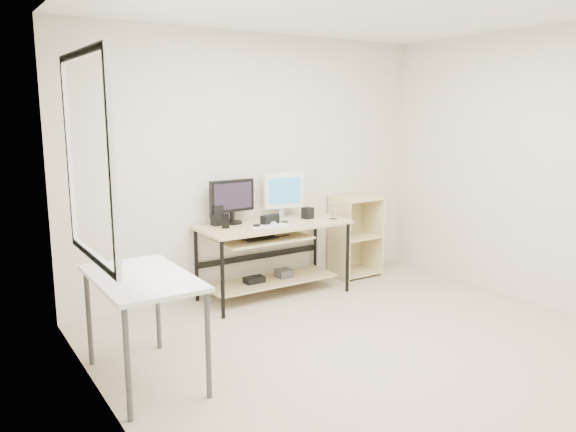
# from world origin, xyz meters

# --- Properties ---
(room) EXTENTS (4.01, 4.01, 2.62)m
(room) POSITION_xyz_m (-0.14, 0.04, 1.32)
(room) COLOR #BBA990
(room) RESTS_ON ground
(desk) EXTENTS (1.50, 0.65, 0.75)m
(desk) POSITION_xyz_m (-0.03, 1.66, 0.54)
(desk) COLOR tan
(desk) RESTS_ON ground
(side_table) EXTENTS (0.60, 1.00, 0.75)m
(side_table) POSITION_xyz_m (-1.68, 0.60, 0.67)
(side_table) COLOR silver
(side_table) RESTS_ON ground
(shelf_unit) EXTENTS (0.50, 0.40, 0.90)m
(shelf_unit) POSITION_xyz_m (1.15, 1.82, 0.45)
(shelf_unit) COLOR #DAC888
(shelf_unit) RESTS_ON ground
(black_monitor) EXTENTS (0.47, 0.20, 0.43)m
(black_monitor) POSITION_xyz_m (-0.35, 1.86, 1.00)
(black_monitor) COLOR black
(black_monitor) RESTS_ON desk
(white_imac) EXTENTS (0.44, 0.14, 0.47)m
(white_imac) POSITION_xyz_m (0.25, 1.86, 1.02)
(white_imac) COLOR silver
(white_imac) RESTS_ON desk
(keyboard) EXTENTS (0.39, 0.17, 0.01)m
(keyboard) POSITION_xyz_m (-0.12, 1.53, 0.76)
(keyboard) COLOR silver
(keyboard) RESTS_ON desk
(mouse) EXTENTS (0.08, 0.12, 0.04)m
(mouse) POSITION_xyz_m (-0.05, 1.59, 0.77)
(mouse) COLOR #B9B9BF
(mouse) RESTS_ON desk
(center_speaker) EXTENTS (0.20, 0.12, 0.09)m
(center_speaker) POSITION_xyz_m (-0.07, 1.62, 0.80)
(center_speaker) COLOR black
(center_speaker) RESTS_ON desk
(speaker_left) EXTENTS (0.11, 0.11, 0.20)m
(speaker_left) POSITION_xyz_m (-0.52, 1.86, 0.85)
(speaker_left) COLOR black
(speaker_left) RESTS_ON desk
(speaker_right) EXTENTS (0.11, 0.11, 0.12)m
(speaker_right) POSITION_xyz_m (0.42, 1.67, 0.81)
(speaker_right) COLOR black
(speaker_right) RESTS_ON desk
(audio_controller) EXTENTS (0.08, 0.07, 0.14)m
(audio_controller) POSITION_xyz_m (-0.51, 1.69, 0.82)
(audio_controller) COLOR black
(audio_controller) RESTS_ON desk
(volume_puck) EXTENTS (0.09, 0.09, 0.03)m
(volume_puck) POSITION_xyz_m (-0.24, 1.57, 0.76)
(volume_puck) COLOR black
(volume_puck) RESTS_ON desk
(smartphone) EXTENTS (0.10, 0.12, 0.01)m
(smartphone) POSITION_xyz_m (0.10, 1.62, 0.75)
(smartphone) COLOR black
(smartphone) RESTS_ON desk
(coaster) EXTENTS (0.11, 0.11, 0.01)m
(coaster) POSITION_xyz_m (0.62, 1.50, 0.75)
(coaster) COLOR #AA7A4D
(coaster) RESTS_ON desk
(drinking_glass) EXTENTS (0.09, 0.09, 0.13)m
(drinking_glass) POSITION_xyz_m (0.62, 1.50, 0.82)
(drinking_glass) COLOR white
(drinking_glass) RESTS_ON coaster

